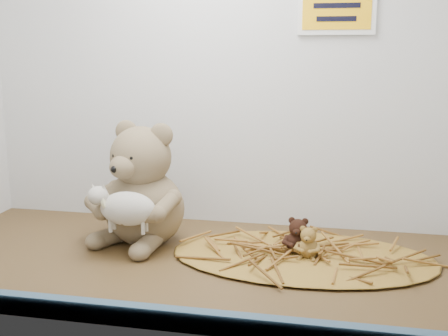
% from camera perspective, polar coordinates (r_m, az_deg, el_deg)
% --- Properties ---
extents(alcove_shell, '(1.20, 0.60, 0.90)m').
position_cam_1_polar(alcove_shell, '(1.23, -3.27, 11.96)').
color(alcove_shell, '#452E17').
rests_on(alcove_shell, ground).
extents(front_rail, '(1.19, 0.02, 0.04)m').
position_cam_1_polar(front_rail, '(0.98, -8.83, -14.53)').
color(front_rail, '#3B5672').
rests_on(front_rail, shelf_floor).
extents(straw_bed, '(0.58, 0.34, 0.01)m').
position_cam_1_polar(straw_bed, '(1.26, 7.98, -8.87)').
color(straw_bed, olive).
rests_on(straw_bed, shelf_floor).
extents(main_teddy, '(0.30, 0.31, 0.29)m').
position_cam_1_polar(main_teddy, '(1.32, -8.20, -1.51)').
color(main_teddy, '#8F7758').
rests_on(main_teddy, shelf_floor).
extents(toy_lamb, '(0.16, 0.10, 0.10)m').
position_cam_1_polar(toy_lamb, '(1.24, -9.75, -4.09)').
color(toy_lamb, beige).
rests_on(toy_lamb, main_teddy).
extents(mini_teddy_tan, '(0.06, 0.07, 0.07)m').
position_cam_1_polar(mini_teddy_tan, '(1.23, 8.56, -7.33)').
color(mini_teddy_tan, olive).
rests_on(mini_teddy_tan, straw_bed).
extents(mini_teddy_brown, '(0.07, 0.07, 0.08)m').
position_cam_1_polar(mini_teddy_brown, '(1.25, 7.52, -6.68)').
color(mini_teddy_brown, black).
rests_on(mini_teddy_brown, straw_bed).
extents(wall_sign, '(0.16, 0.01, 0.11)m').
position_cam_1_polar(wall_sign, '(1.40, 11.40, 15.87)').
color(wall_sign, '#E3A00B').
rests_on(wall_sign, back_wall).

